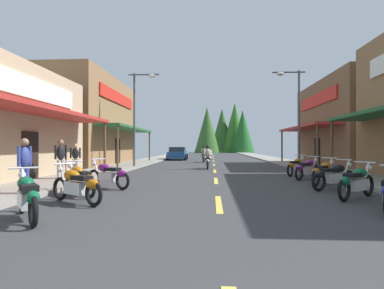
# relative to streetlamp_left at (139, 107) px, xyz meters

# --- Properties ---
(ground) EXTENTS (10.21, 85.66, 0.10)m
(ground) POSITION_rel_streetlamp_left_xyz_m (5.19, 6.98, -4.26)
(ground) COLOR #38383A
(sidewalk_left) EXTENTS (2.71, 85.66, 0.12)m
(sidewalk_left) POSITION_rel_streetlamp_left_xyz_m (-1.27, 6.98, -4.15)
(sidewalk_left) COLOR gray
(sidewalk_left) RESTS_ON ground
(sidewalk_right) EXTENTS (2.71, 85.66, 0.12)m
(sidewalk_right) POSITION_rel_streetlamp_left_xyz_m (11.65, 6.98, -4.15)
(sidewalk_right) COLOR gray
(sidewalk_right) RESTS_ON ground
(centerline_dashes) EXTENTS (0.16, 60.70, 0.01)m
(centerline_dashes) POSITION_rel_streetlamp_left_xyz_m (5.19, 10.16, -4.21)
(centerline_dashes) COLOR #E0C64C
(centerline_dashes) RESTS_ON ground
(storefront_left_far) EXTENTS (8.91, 11.71, 6.92)m
(storefront_left_far) POSITION_rel_streetlamp_left_xyz_m (-6.15, 3.62, -0.75)
(storefront_left_far) COLOR olive
(storefront_left_far) RESTS_ON ground
(storefront_right_far) EXTENTS (9.71, 10.96, 6.41)m
(storefront_right_far) POSITION_rel_streetlamp_left_xyz_m (16.93, 3.00, -1.01)
(storefront_right_far) COLOR brown
(storefront_right_far) RESTS_ON ground
(streetlamp_left) EXTENTS (2.12, 0.30, 6.51)m
(streetlamp_left) POSITION_rel_streetlamp_left_xyz_m (0.00, 0.00, 0.00)
(streetlamp_left) COLOR #474C51
(streetlamp_left) RESTS_ON ground
(streetlamp_right) EXTENTS (2.12, 0.30, 6.43)m
(streetlamp_right) POSITION_rel_streetlamp_left_xyz_m (10.38, -0.40, -0.04)
(streetlamp_right) COLOR #474C51
(streetlamp_right) RESTS_ON ground
(motorcycle_parked_right_2) EXTENTS (1.66, 1.51, 1.04)m
(motorcycle_parked_right_2) POSITION_rel_streetlamp_left_xyz_m (9.09, -11.92, -3.72)
(motorcycle_parked_right_2) COLOR black
(motorcycle_parked_right_2) RESTS_ON ground
(motorcycle_parked_right_3) EXTENTS (1.89, 1.19, 1.04)m
(motorcycle_parked_right_3) POSITION_rel_streetlamp_left_xyz_m (9.16, -10.10, -3.72)
(motorcycle_parked_right_3) COLOR black
(motorcycle_parked_right_3) RESTS_ON ground
(motorcycle_parked_right_4) EXTENTS (1.49, 1.67, 1.04)m
(motorcycle_parked_right_4) POSITION_rel_streetlamp_left_xyz_m (9.35, -8.65, -3.72)
(motorcycle_parked_right_4) COLOR black
(motorcycle_parked_right_4) RESTS_ON ground
(motorcycle_parked_right_5) EXTENTS (1.56, 1.60, 1.04)m
(motorcycle_parked_right_5) POSITION_rel_streetlamp_left_xyz_m (9.29, -6.76, -3.72)
(motorcycle_parked_right_5) COLOR black
(motorcycle_parked_right_5) RESTS_ON ground
(motorcycle_parked_right_6) EXTENTS (1.38, 1.76, 1.04)m
(motorcycle_parked_right_6) POSITION_rel_streetlamp_left_xyz_m (9.28, -4.95, -3.72)
(motorcycle_parked_right_6) COLOR black
(motorcycle_parked_right_6) RESTS_ON ground
(motorcycle_parked_left_0) EXTENTS (1.43, 1.72, 1.04)m
(motorcycle_parked_left_0) POSITION_rel_streetlamp_left_xyz_m (1.29, -14.91, -3.72)
(motorcycle_parked_left_0) COLOR black
(motorcycle_parked_left_0) RESTS_ON ground
(motorcycle_parked_left_1) EXTENTS (1.85, 1.24, 1.04)m
(motorcycle_parked_left_1) POSITION_rel_streetlamp_left_xyz_m (1.50, -13.10, -3.72)
(motorcycle_parked_left_1) COLOR black
(motorcycle_parked_left_1) RESTS_ON ground
(motorcycle_parked_left_2) EXTENTS (1.60, 1.57, 1.04)m
(motorcycle_parked_left_2) POSITION_rel_streetlamp_left_xyz_m (1.03, -11.80, -3.72)
(motorcycle_parked_left_2) COLOR black
(motorcycle_parked_left_2) RESTS_ON ground
(motorcycle_parked_left_3) EXTENTS (1.89, 1.18, 1.04)m
(motorcycle_parked_left_3) POSITION_rel_streetlamp_left_xyz_m (1.36, -10.22, -3.72)
(motorcycle_parked_left_3) COLOR black
(motorcycle_parked_left_3) RESTS_ON ground
(rider_cruising_lead) EXTENTS (0.60, 2.14, 1.57)m
(rider_cruising_lead) POSITION_rel_streetlamp_left_xyz_m (4.75, -0.63, -3.56)
(rider_cruising_lead) COLOR black
(rider_cruising_lead) RESTS_ON ground
(rider_cruising_trailing) EXTENTS (0.60, 2.14, 1.57)m
(rider_cruising_trailing) POSITION_rel_streetlamp_left_xyz_m (4.28, 7.53, -3.56)
(rider_cruising_trailing) COLOR black
(rider_cruising_trailing) RESTS_ON ground
(pedestrian_browsing) EXTENTS (0.57, 0.29, 1.63)m
(pedestrian_browsing) POSITION_rel_streetlamp_left_xyz_m (-2.14, -5.13, -3.27)
(pedestrian_browsing) COLOR #B2A599
(pedestrian_browsing) RESTS_ON ground
(pedestrian_waiting) EXTENTS (0.40, 0.51, 1.78)m
(pedestrian_waiting) POSITION_rel_streetlamp_left_xyz_m (-1.39, -8.20, -3.17)
(pedestrian_waiting) COLOR #B2A599
(pedestrian_waiting) RESTS_ON ground
(pedestrian_strolling) EXTENTS (0.29, 0.57, 1.72)m
(pedestrian_strolling) POSITION_rel_streetlamp_left_xyz_m (-0.43, -12.26, -3.21)
(pedestrian_strolling) COLOR #333F8C
(pedestrian_strolling) RESTS_ON ground
(parked_car_curbside) EXTENTS (2.12, 4.33, 1.40)m
(parked_car_curbside) POSITION_rel_streetlamp_left_xyz_m (1.29, 12.54, -3.53)
(parked_car_curbside) COLOR #1E4C8C
(parked_car_curbside) RESTS_ON ground
(treeline_backdrop) EXTENTS (13.52, 11.85, 11.75)m
(treeline_backdrop) POSITION_rel_streetlamp_left_xyz_m (8.95, 51.34, 1.01)
(treeline_backdrop) COLOR #2E5923
(treeline_backdrop) RESTS_ON ground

